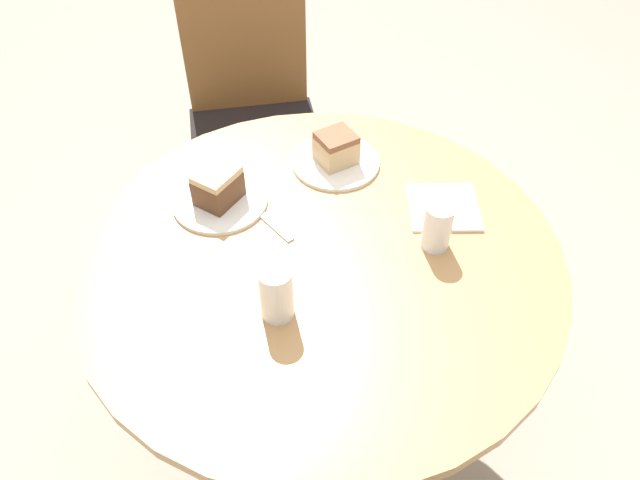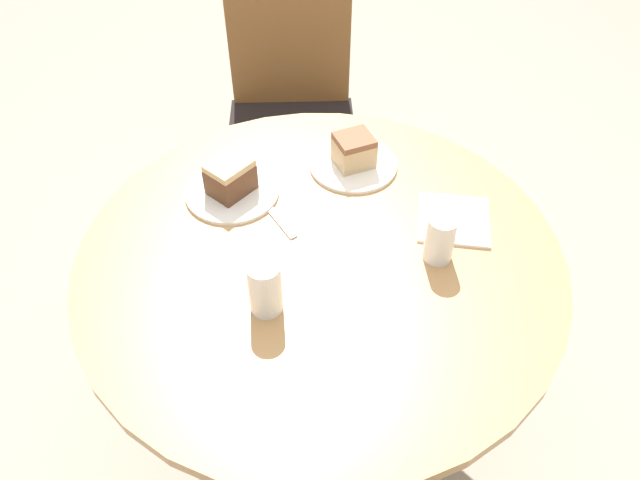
# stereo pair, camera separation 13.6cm
# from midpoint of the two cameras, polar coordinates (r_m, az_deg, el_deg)

# --- Properties ---
(ground_plane) EXTENTS (8.00, 8.00, 0.00)m
(ground_plane) POSITION_cam_midpoint_polar(r_m,az_deg,el_deg) (2.02, 2.00, -16.38)
(ground_plane) COLOR gray
(table) EXTENTS (1.09, 1.09, 0.77)m
(table) POSITION_cam_midpoint_polar(r_m,az_deg,el_deg) (1.51, 2.58, -5.62)
(table) COLOR tan
(table) RESTS_ON ground_plane
(chair) EXTENTS (0.49, 0.49, 0.90)m
(chair) POSITION_cam_midpoint_polar(r_m,az_deg,el_deg) (2.31, -0.93, 11.23)
(chair) COLOR brown
(chair) RESTS_ON ground_plane
(plate_near) EXTENTS (0.23, 0.23, 0.01)m
(plate_near) POSITION_cam_midpoint_polar(r_m,az_deg,el_deg) (1.53, -5.52, 4.29)
(plate_near) COLOR silver
(plate_near) RESTS_ON table
(plate_far) EXTENTS (0.23, 0.23, 0.01)m
(plate_far) POSITION_cam_midpoint_polar(r_m,az_deg,el_deg) (1.61, 5.48, 6.79)
(plate_far) COLOR silver
(plate_far) RESTS_ON table
(cake_slice_near) EXTENTS (0.13, 0.13, 0.08)m
(cake_slice_near) POSITION_cam_midpoint_polar(r_m,az_deg,el_deg) (1.50, -5.65, 5.63)
(cake_slice_near) COLOR brown
(cake_slice_near) RESTS_ON plate_near
(cake_slice_far) EXTENTS (0.11, 0.11, 0.08)m
(cake_slice_far) POSITION_cam_midpoint_polar(r_m,az_deg,el_deg) (1.58, 5.59, 8.07)
(cake_slice_far) COLOR tan
(cake_slice_far) RESTS_ON plate_far
(glass_lemonade) EXTENTS (0.07, 0.07, 0.13)m
(glass_lemonade) POSITION_cam_midpoint_polar(r_m,az_deg,el_deg) (1.24, -1.91, -4.75)
(glass_lemonade) COLOR silver
(glass_lemonade) RESTS_ON table
(glass_water) EXTENTS (0.06, 0.06, 0.11)m
(glass_water) POSITION_cam_midpoint_polar(r_m,az_deg,el_deg) (1.38, 13.68, -0.19)
(glass_water) COLOR silver
(glass_water) RESTS_ON table
(napkin_stack) EXTENTS (0.20, 0.20, 0.01)m
(napkin_stack) POSITION_cam_midpoint_polar(r_m,az_deg,el_deg) (1.50, 14.67, 1.68)
(napkin_stack) COLOR silver
(napkin_stack) RESTS_ON table
(fork) EXTENTS (0.09, 0.16, 0.00)m
(fork) POSITION_cam_midpoint_polar(r_m,az_deg,el_deg) (1.46, -1.39, 2.05)
(fork) COLOR silver
(fork) RESTS_ON table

